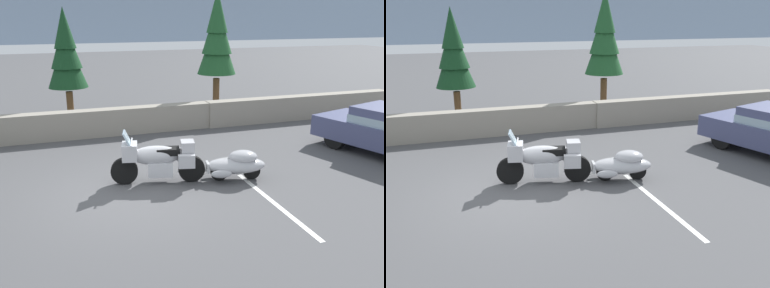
# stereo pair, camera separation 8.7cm
# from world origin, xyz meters

# --- Properties ---
(ground_plane) EXTENTS (80.00, 80.00, 0.00)m
(ground_plane) POSITION_xyz_m (0.00, 0.00, 0.00)
(ground_plane) COLOR #4C4C4F
(stone_guard_wall) EXTENTS (24.00, 0.59, 0.94)m
(stone_guard_wall) POSITION_xyz_m (0.33, 5.19, 0.46)
(stone_guard_wall) COLOR gray
(stone_guard_wall) RESTS_ON ground
(touring_motorcycle) EXTENTS (2.28, 1.05, 1.33)m
(touring_motorcycle) POSITION_xyz_m (0.90, 0.49, 0.62)
(touring_motorcycle) COLOR black
(touring_motorcycle) RESTS_ON ground
(car_shaped_trailer) EXTENTS (2.23, 1.03, 0.76)m
(car_shaped_trailer) POSITION_xyz_m (2.80, 0.06, 0.41)
(car_shaped_trailer) COLOR black
(car_shaped_trailer) RESTS_ON ground
(pine_tree_tall) EXTENTS (1.59, 1.59, 4.99)m
(pine_tree_tall) POSITION_xyz_m (5.24, 7.41, 3.12)
(pine_tree_tall) COLOR brown
(pine_tree_tall) RESTS_ON ground
(pine_tree_secondary) EXTENTS (1.44, 1.44, 4.28)m
(pine_tree_secondary) POSITION_xyz_m (-0.73, 7.31, 2.68)
(pine_tree_secondary) COLOR brown
(pine_tree_secondary) RESTS_ON ground
(parking_stripe_marker) EXTENTS (0.12, 3.60, 0.01)m
(parking_stripe_marker) POSITION_xyz_m (3.02, -1.50, 0.00)
(parking_stripe_marker) COLOR silver
(parking_stripe_marker) RESTS_ON ground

